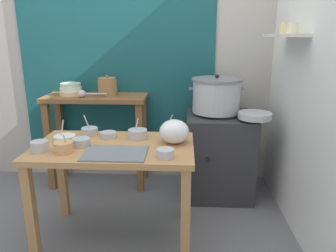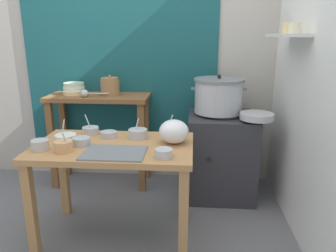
{
  "view_description": "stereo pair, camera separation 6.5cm",
  "coord_description": "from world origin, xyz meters",
  "px_view_note": "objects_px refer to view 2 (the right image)",
  "views": [
    {
      "loc": [
        0.51,
        -2.13,
        1.46
      ],
      "look_at": [
        0.39,
        0.1,
        0.82
      ],
      "focal_mm": 34.46,
      "sensor_mm": 36.0,
      "label": 1
    },
    {
      "loc": [
        0.57,
        -2.12,
        1.46
      ],
      "look_at": [
        0.39,
        0.1,
        0.82
      ],
      "focal_mm": 34.46,
      "sensor_mm": 36.0,
      "label": 2
    }
  ],
  "objects_px": {
    "prep_bowl_7": "(91,130)",
    "prep_bowl_8": "(164,153)",
    "clay_pot": "(110,87)",
    "ladle": "(86,93)",
    "serving_tray": "(114,153)",
    "wide_pan": "(257,116)",
    "stove_block": "(220,155)",
    "prep_bowl_1": "(109,134)",
    "prep_bowl_5": "(63,146)",
    "prep_bowl_2": "(138,133)",
    "bowl_stack_enamel": "(74,89)",
    "back_shelf_table": "(100,118)",
    "plastic_bag": "(174,132)",
    "prep_table": "(114,159)",
    "prep_bowl_4": "(66,137)",
    "prep_bowl_3": "(40,144)",
    "steamer_pot": "(218,96)",
    "prep_bowl_6": "(168,132)",
    "prep_bowl_0": "(81,141)"
  },
  "relations": [
    {
      "from": "prep_bowl_2",
      "to": "prep_bowl_8",
      "type": "bearing_deg",
      "value": -58.76
    },
    {
      "from": "prep_table",
      "to": "plastic_bag",
      "type": "height_order",
      "value": "plastic_bag"
    },
    {
      "from": "prep_bowl_4",
      "to": "prep_table",
      "type": "bearing_deg",
      "value": -10.86
    },
    {
      "from": "stove_block",
      "to": "steamer_pot",
      "type": "distance_m",
      "value": 0.55
    },
    {
      "from": "bowl_stack_enamel",
      "to": "stove_block",
      "type": "bearing_deg",
      "value": -6.54
    },
    {
      "from": "clay_pot",
      "to": "prep_bowl_8",
      "type": "height_order",
      "value": "clay_pot"
    },
    {
      "from": "prep_bowl_7",
      "to": "prep_bowl_8",
      "type": "relative_size",
      "value": 1.42
    },
    {
      "from": "back_shelf_table",
      "to": "prep_bowl_8",
      "type": "xyz_separation_m",
      "value": [
        0.72,
        -1.09,
        0.07
      ]
    },
    {
      "from": "stove_block",
      "to": "prep_bowl_4",
      "type": "xyz_separation_m",
      "value": [
        -1.18,
        -0.68,
        0.36
      ]
    },
    {
      "from": "wide_pan",
      "to": "prep_bowl_4",
      "type": "bearing_deg",
      "value": -161.53
    },
    {
      "from": "serving_tray",
      "to": "wide_pan",
      "type": "bearing_deg",
      "value": 35.12
    },
    {
      "from": "stove_block",
      "to": "prep_bowl_4",
      "type": "height_order",
      "value": "prep_bowl_4"
    },
    {
      "from": "clay_pot",
      "to": "wide_pan",
      "type": "distance_m",
      "value": 1.36
    },
    {
      "from": "bowl_stack_enamel",
      "to": "prep_bowl_5",
      "type": "height_order",
      "value": "bowl_stack_enamel"
    },
    {
      "from": "prep_bowl_2",
      "to": "prep_bowl_7",
      "type": "distance_m",
      "value": 0.38
    },
    {
      "from": "serving_tray",
      "to": "wide_pan",
      "type": "xyz_separation_m",
      "value": [
        1.03,
        0.72,
        0.08
      ]
    },
    {
      "from": "prep_table",
      "to": "prep_bowl_3",
      "type": "bearing_deg",
      "value": -163.46
    },
    {
      "from": "ladle",
      "to": "plastic_bag",
      "type": "relative_size",
      "value": 1.25
    },
    {
      "from": "stove_block",
      "to": "prep_bowl_5",
      "type": "bearing_deg",
      "value": -140.78
    },
    {
      "from": "prep_bowl_2",
      "to": "prep_bowl_7",
      "type": "relative_size",
      "value": 0.92
    },
    {
      "from": "clay_pot",
      "to": "serving_tray",
      "type": "distance_m",
      "value": 1.12
    },
    {
      "from": "prep_bowl_1",
      "to": "prep_bowl_3",
      "type": "bearing_deg",
      "value": -142.19
    },
    {
      "from": "prep_table",
      "to": "ladle",
      "type": "relative_size",
      "value": 4.23
    },
    {
      "from": "clay_pot",
      "to": "plastic_bag",
      "type": "distance_m",
      "value": 1.05
    },
    {
      "from": "bowl_stack_enamel",
      "to": "prep_bowl_5",
      "type": "xyz_separation_m",
      "value": [
        0.3,
        -1.06,
        -0.2
      ]
    },
    {
      "from": "stove_block",
      "to": "prep_bowl_2",
      "type": "height_order",
      "value": "prep_bowl_2"
    },
    {
      "from": "prep_bowl_1",
      "to": "prep_bowl_2",
      "type": "bearing_deg",
      "value": -0.07
    },
    {
      "from": "prep_table",
      "to": "back_shelf_table",
      "type": "height_order",
      "value": "back_shelf_table"
    },
    {
      "from": "steamer_pot",
      "to": "prep_bowl_1",
      "type": "bearing_deg",
      "value": -144.3
    },
    {
      "from": "steamer_pot",
      "to": "serving_tray",
      "type": "xyz_separation_m",
      "value": [
        -0.72,
        -0.94,
        -0.21
      ]
    },
    {
      "from": "clay_pot",
      "to": "serving_tray",
      "type": "height_order",
      "value": "clay_pot"
    },
    {
      "from": "prep_table",
      "to": "back_shelf_table",
      "type": "relative_size",
      "value": 1.15
    },
    {
      "from": "ladle",
      "to": "prep_bowl_4",
      "type": "xyz_separation_m",
      "value": [
        0.07,
        -0.7,
        -0.19
      ]
    },
    {
      "from": "serving_tray",
      "to": "prep_bowl_6",
      "type": "height_order",
      "value": "prep_bowl_6"
    },
    {
      "from": "stove_block",
      "to": "wide_pan",
      "type": "xyz_separation_m",
      "value": [
        0.26,
        -0.2,
        0.42
      ]
    },
    {
      "from": "back_shelf_table",
      "to": "prep_bowl_0",
      "type": "xyz_separation_m",
      "value": [
        0.13,
        -0.9,
        0.07
      ]
    },
    {
      "from": "stove_block",
      "to": "prep_bowl_3",
      "type": "relative_size",
      "value": 6.95
    },
    {
      "from": "prep_bowl_1",
      "to": "prep_bowl_5",
      "type": "xyz_separation_m",
      "value": [
        -0.22,
        -0.31,
        0.01
      ]
    },
    {
      "from": "wide_pan",
      "to": "prep_table",
      "type": "bearing_deg",
      "value": -152.77
    },
    {
      "from": "stove_block",
      "to": "prep_bowl_1",
      "type": "bearing_deg",
      "value": -146.44
    },
    {
      "from": "clay_pot",
      "to": "ladle",
      "type": "height_order",
      "value": "clay_pot"
    },
    {
      "from": "bowl_stack_enamel",
      "to": "prep_bowl_2",
      "type": "relative_size",
      "value": 1.49
    },
    {
      "from": "stove_block",
      "to": "plastic_bag",
      "type": "xyz_separation_m",
      "value": [
        -0.39,
        -0.68,
        0.42
      ]
    },
    {
      "from": "prep_bowl_2",
      "to": "plastic_bag",
      "type": "bearing_deg",
      "value": -19.16
    },
    {
      "from": "plastic_bag",
      "to": "serving_tray",
      "type": "bearing_deg",
      "value": -147.19
    },
    {
      "from": "steamer_pot",
      "to": "wide_pan",
      "type": "relative_size",
      "value": 1.77
    },
    {
      "from": "stove_block",
      "to": "prep_table",
      "type": "bearing_deg",
      "value": -137.23
    },
    {
      "from": "prep_table",
      "to": "prep_bowl_4",
      "type": "xyz_separation_m",
      "value": [
        -0.37,
        0.07,
        0.13
      ]
    },
    {
      "from": "bowl_stack_enamel",
      "to": "back_shelf_table",
      "type": "bearing_deg",
      "value": -7.3
    },
    {
      "from": "wide_pan",
      "to": "prep_bowl_1",
      "type": "distance_m",
      "value": 1.21
    }
  ]
}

